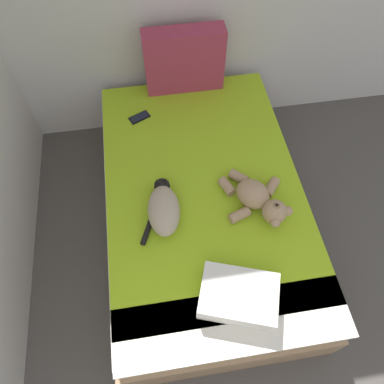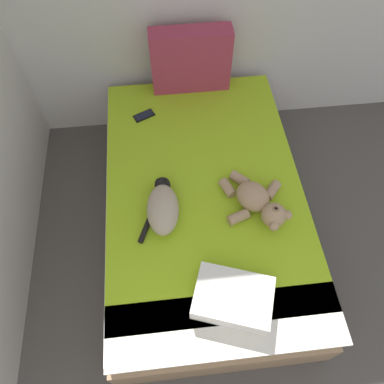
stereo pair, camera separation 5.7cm
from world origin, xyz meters
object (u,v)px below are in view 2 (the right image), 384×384
bed (203,207)px  teddy_bear (258,202)px  patterned_cushion (191,60)px  cell_phone (144,116)px  cat (163,207)px  throw_pillow (233,298)px

bed → teddy_bear: 0.49m
patterned_cushion → cell_phone: 0.52m
cat → patterned_cushion: bearing=75.4°
bed → patterned_cushion: 1.06m
cat → cell_phone: 0.83m
bed → cell_phone: size_ratio=12.56×
teddy_bear → throw_pillow: 0.60m
bed → teddy_bear: size_ratio=4.37×
cat → teddy_bear: (0.57, -0.03, -0.00)m
bed → cat: bearing=-148.7°
bed → throw_pillow: size_ratio=5.17×
patterned_cushion → teddy_bear: (0.29, -1.13, -0.17)m
patterned_cushion → throw_pillow: patterned_cushion is taller
patterned_cushion → teddy_bear: 1.18m
cell_phone → throw_pillow: (0.41, -1.40, 0.05)m
throw_pillow → cell_phone: bearing=106.4°
cat → throw_pillow: 0.67m
teddy_bear → cell_phone: teddy_bear is taller
bed → throw_pillow: (0.05, -0.75, 0.31)m
cell_phone → throw_pillow: bearing=-73.6°
throw_pillow → cat: bearing=119.4°
patterned_cushion → cell_phone: bearing=-143.4°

